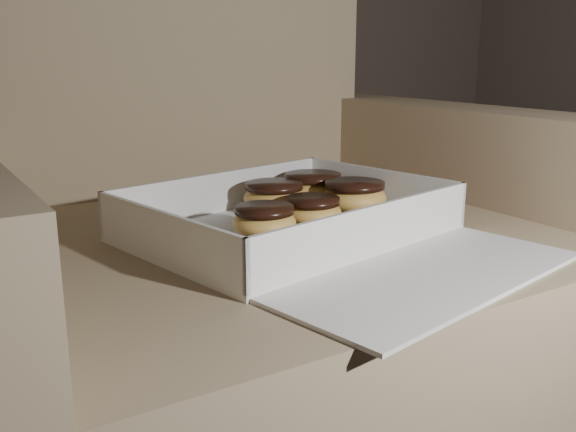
{
  "coord_description": "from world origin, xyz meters",
  "views": [
    {
      "loc": [
        -0.21,
        0.27,
        0.71
      ],
      "look_at": [
        0.25,
        1.0,
        0.49
      ],
      "focal_mm": 40.0,
      "sensor_mm": 36.0,
      "label": 1
    }
  ],
  "objects": [
    {
      "name": "crumb_b",
      "position": [
        0.26,
        0.96,
        0.47
      ],
      "size": [
        0.01,
        0.01,
        0.0
      ],
      "primitive_type": "ellipsoid",
      "color": "black",
      "rests_on": "bakery_box"
    },
    {
      "name": "donut_c",
      "position": [
        0.37,
        1.12,
        0.5
      ],
      "size": [
        0.1,
        0.1,
        0.05
      ],
      "color": "#E8B751",
      "rests_on": "bakery_box"
    },
    {
      "name": "bakery_box",
      "position": [
        0.26,
        0.96,
        0.48
      ],
      "size": [
        0.49,
        0.55,
        0.07
      ],
      "rotation": [
        0.0,
        0.0,
        0.2
      ],
      "color": "silver",
      "rests_on": "armchair"
    },
    {
      "name": "crumb_a",
      "position": [
        0.21,
        0.91,
        0.47
      ],
      "size": [
        0.01,
        0.01,
        0.0
      ],
      "primitive_type": "ellipsoid",
      "color": "black",
      "rests_on": "bakery_box"
    },
    {
      "name": "donut_d",
      "position": [
        0.29,
        1.0,
        0.49
      ],
      "size": [
        0.08,
        0.08,
        0.04
      ],
      "color": "#E8B751",
      "rests_on": "bakery_box"
    },
    {
      "name": "crumb_d",
      "position": [
        0.37,
        0.96,
        0.47
      ],
      "size": [
        0.01,
        0.01,
        0.0
      ],
      "primitive_type": "ellipsoid",
      "color": "black",
      "rests_on": "bakery_box"
    },
    {
      "name": "donut_b",
      "position": [
        0.2,
        0.99,
        0.49
      ],
      "size": [
        0.09,
        0.09,
        0.04
      ],
      "color": "#E8B751",
      "rests_on": "bakery_box"
    },
    {
      "name": "donut_a",
      "position": [
        0.28,
        1.09,
        0.5
      ],
      "size": [
        0.09,
        0.09,
        0.05
      ],
      "color": "#E8B751",
      "rests_on": "bakery_box"
    },
    {
      "name": "crumb_c",
      "position": [
        0.22,
        0.94,
        0.47
      ],
      "size": [
        0.01,
        0.01,
        0.0
      ],
      "primitive_type": "ellipsoid",
      "color": "black",
      "rests_on": "bakery_box"
    },
    {
      "name": "donut_e",
      "position": [
        0.39,
        1.03,
        0.5
      ],
      "size": [
        0.1,
        0.1,
        0.05
      ],
      "color": "#E8B751",
      "rests_on": "bakery_box"
    },
    {
      "name": "armchair",
      "position": [
        0.24,
        1.12,
        0.33
      ],
      "size": [
        0.99,
        0.84,
        1.04
      ],
      "color": "#967F60",
      "rests_on": "floor"
    }
  ]
}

